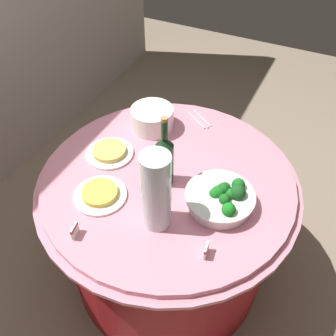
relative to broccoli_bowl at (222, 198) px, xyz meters
name	(u,v)px	position (x,y,z in m)	size (l,w,h in m)	color
ground_plane	(168,266)	(0.05, 0.26, -0.78)	(6.00, 6.00, 0.00)	gray
buffet_table	(168,227)	(0.05, 0.26, -0.41)	(1.16, 1.16, 0.74)	maroon
broccoli_bowl	(222,198)	(0.00, 0.00, 0.00)	(0.28, 0.28, 0.11)	white
plate_stack	(152,119)	(0.32, 0.48, 0.01)	(0.21, 0.21, 0.11)	white
wine_bottle	(165,159)	(0.02, 0.26, 0.09)	(0.07, 0.07, 0.34)	#18361B
decorative_fruit_vase	(156,196)	(-0.19, 0.19, 0.11)	(0.11, 0.11, 0.34)	silver
serving_tongs	(200,120)	(0.48, 0.29, -0.04)	(0.13, 0.16, 0.01)	silver
food_plate_fried_egg	(100,194)	(-0.18, 0.46, -0.03)	(0.22, 0.22, 0.03)	white
food_plate_noodles	(109,152)	(0.06, 0.57, -0.03)	(0.22, 0.22, 0.03)	white
label_placard_front	(206,250)	(-0.24, -0.03, -0.01)	(0.05, 0.01, 0.05)	white
label_placard_mid	(75,230)	(-0.38, 0.44, -0.01)	(0.05, 0.02, 0.05)	white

